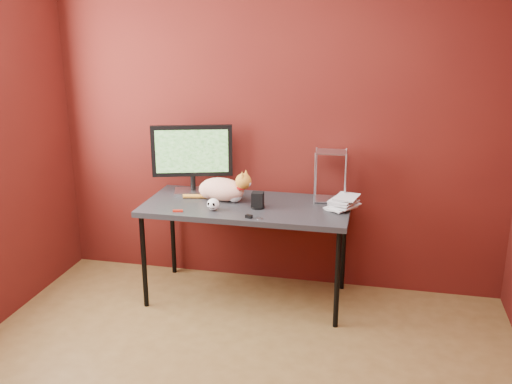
% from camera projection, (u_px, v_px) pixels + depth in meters
% --- Properties ---
extents(room, '(3.52, 3.52, 2.61)m').
position_uv_depth(room, '(210.00, 155.00, 2.65)').
color(room, brown).
rests_on(room, ground).
extents(desk, '(1.50, 0.70, 0.75)m').
position_uv_depth(desk, '(247.00, 211.00, 4.18)').
color(desk, black).
rests_on(desk, ground).
extents(monitor, '(0.60, 0.27, 0.53)m').
position_uv_depth(monitor, '(192.00, 156.00, 4.35)').
color(monitor, '#B0B0B5').
rests_on(monitor, desk).
extents(cat, '(0.54, 0.27, 0.25)m').
position_uv_depth(cat, '(222.00, 189.00, 4.23)').
color(cat, orange).
rests_on(cat, desk).
extents(skull_mug, '(0.09, 0.09, 0.09)m').
position_uv_depth(skull_mug, '(213.00, 204.00, 4.02)').
color(skull_mug, white).
rests_on(skull_mug, desk).
extents(speaker, '(0.10, 0.10, 0.12)m').
position_uv_depth(speaker, '(258.00, 201.00, 4.07)').
color(speaker, black).
rests_on(speaker, desk).
extents(book_stack, '(0.25, 0.26, 1.04)m').
position_uv_depth(book_stack, '(337.00, 135.00, 3.97)').
color(book_stack, beige).
rests_on(book_stack, desk).
extents(wire_rack, '(0.23, 0.20, 0.38)m').
position_uv_depth(wire_rack, '(330.00, 176.00, 4.20)').
color(wire_rack, '#B0B0B5').
rests_on(wire_rack, desk).
extents(pocket_knife, '(0.07, 0.03, 0.01)m').
position_uv_depth(pocket_knife, '(178.00, 211.00, 4.00)').
color(pocket_knife, '#B51B0D').
rests_on(pocket_knife, desk).
extents(black_gadget, '(0.05, 0.04, 0.02)m').
position_uv_depth(black_gadget, '(249.00, 216.00, 3.87)').
color(black_gadget, black).
rests_on(black_gadget, desk).
extents(washer, '(0.04, 0.04, 0.00)m').
position_uv_depth(washer, '(260.00, 218.00, 3.86)').
color(washer, '#B0B0B5').
rests_on(washer, desk).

